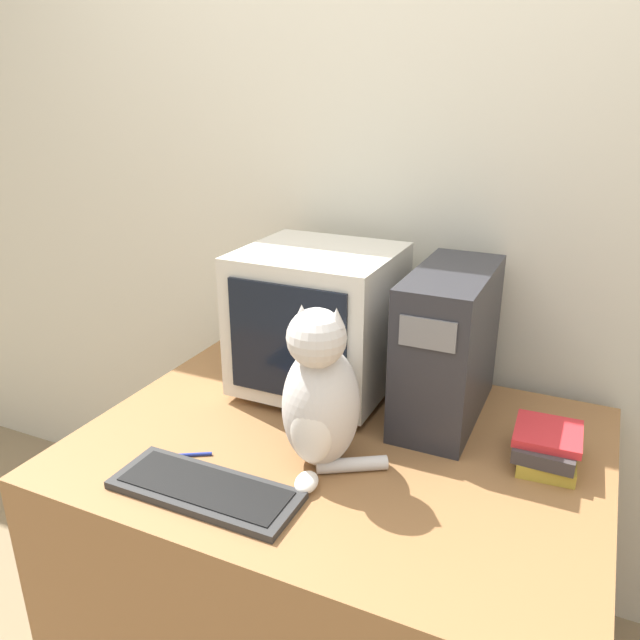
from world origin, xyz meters
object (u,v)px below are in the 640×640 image
keyboard (205,490)px  book_stack (547,446)px  crt_monitor (319,320)px  cat (320,398)px  pen (180,455)px  computer_tower (448,345)px

keyboard → book_stack: book_stack is taller
crt_monitor → cat: bearing=-64.4°
crt_monitor → keyboard: crt_monitor is taller
cat → pen: size_ratio=2.97×
computer_tower → keyboard: computer_tower is taller
pen → computer_tower: bearing=42.6°
crt_monitor → pen: bearing=-107.9°
book_stack → pen: book_stack is taller
crt_monitor → computer_tower: crt_monitor is taller
crt_monitor → cat: crt_monitor is taller
crt_monitor → pen: (-0.15, -0.48, -0.22)m
crt_monitor → computer_tower: (0.37, 0.01, -0.01)m
crt_monitor → pen: crt_monitor is taller
computer_tower → cat: same height
crt_monitor → book_stack: 0.70m
cat → book_stack: 0.56m
crt_monitor → book_stack: crt_monitor is taller
pen → keyboard: bearing=-33.9°
cat → book_stack: bearing=16.5°
crt_monitor → computer_tower: size_ratio=0.97×
cat → book_stack: size_ratio=2.07×
pen → cat: bearing=20.3°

